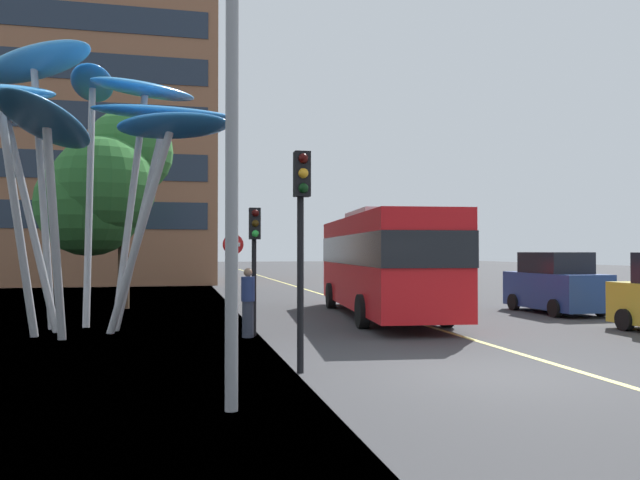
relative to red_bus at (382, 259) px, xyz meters
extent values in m
cube|color=#38383A|center=(-1.24, -9.64, -1.97)|extent=(120.00, 240.00, 0.10)
cube|color=#E0D666|center=(0.49, -9.64, -1.93)|extent=(0.16, 144.00, 0.01)
cube|color=red|center=(0.00, 0.00, -0.11)|extent=(3.48, 10.94, 2.92)
cube|color=black|center=(0.00, 0.00, 0.30)|extent=(3.52, 11.05, 0.94)
cube|color=yellow|center=(0.52, 5.29, 1.05)|extent=(1.35, 0.23, 0.36)
cube|color=#B2B2B7|center=(0.00, 0.00, 1.47)|extent=(2.19, 3.93, 0.24)
cylinder|color=black|center=(1.54, 3.20, -1.44)|extent=(0.37, 0.98, 0.96)
cylinder|color=black|center=(-0.90, 3.43, -1.44)|extent=(0.37, 0.98, 0.96)
cylinder|color=black|center=(0.93, -3.07, -1.44)|extent=(0.37, 0.98, 0.96)
cylinder|color=black|center=(-1.51, -2.83, -1.44)|extent=(0.37, 0.98, 0.96)
cylinder|color=#9EA0A5|center=(-7.57, -1.81, 1.10)|extent=(1.54, 0.35, 6.08)
ellipsoid|color=#2D7FD1|center=(-6.91, -1.74, 4.12)|extent=(4.16, 1.88, 0.44)
cylinder|color=#9EA0A5|center=(-7.91, -0.93, 1.56)|extent=(1.05, 0.97, 6.99)
ellipsoid|color=#388EDB|center=(-7.53, -0.59, 5.04)|extent=(3.64, 3.49, 0.56)
cylinder|color=#9EA0A5|center=(-9.16, -0.05, 1.80)|extent=(0.33, 2.20, 7.49)
ellipsoid|color=#2D7FD1|center=(-9.22, 0.95, 5.52)|extent=(1.47, 3.34, 0.73)
cylinder|color=#9EA0A5|center=(-10.30, -0.89, 1.85)|extent=(0.92, 0.83, 7.57)
ellipsoid|color=#4CA3E5|center=(-10.63, -0.61, 5.63)|extent=(4.23, 3.93, 1.13)
cylinder|color=#9EA0A5|center=(-10.40, -1.81, 0.97)|extent=(1.55, 0.38, 5.84)
ellipsoid|color=#388EDB|center=(-11.07, -1.73, 3.87)|extent=(3.44, 1.99, 0.51)
cylinder|color=#9EA0A5|center=(-10.49, -2.97, 1.10)|extent=(1.03, 0.81, 6.07)
cylinder|color=#9EA0A5|center=(-9.44, -3.90, 0.65)|extent=(0.44, 1.25, 5.19)
ellipsoid|color=#4299E0|center=(-9.55, -4.41, 3.23)|extent=(2.27, 4.15, 0.87)
cylinder|color=#9EA0A5|center=(-7.53, -3.00, 0.75)|extent=(1.83, 1.34, 5.41)
ellipsoid|color=#2D7FD1|center=(-6.75, -3.53, 3.42)|extent=(3.49, 2.99, 0.69)
cylinder|color=black|center=(-4.44, -8.81, 0.05)|extent=(0.12, 0.12, 3.94)
cube|color=black|center=(-4.44, -8.95, 1.62)|extent=(0.28, 0.24, 0.80)
sphere|color=#390706|center=(-4.44, -9.08, 1.88)|extent=(0.18, 0.18, 0.18)
sphere|color=orange|center=(-4.44, -9.08, 1.62)|extent=(0.18, 0.18, 0.18)
sphere|color=black|center=(-4.44, -9.08, 1.36)|extent=(0.18, 0.18, 0.18)
cylinder|color=black|center=(-4.67, -3.77, -0.29)|extent=(0.12, 0.12, 3.27)
cube|color=black|center=(-4.67, -3.91, 0.95)|extent=(0.28, 0.24, 0.80)
sphere|color=#390706|center=(-4.67, -4.04, 1.21)|extent=(0.18, 0.18, 0.18)
sphere|color=#3A2707|center=(-4.67, -4.04, 0.95)|extent=(0.18, 0.18, 0.18)
sphere|color=green|center=(-4.67, -4.04, 0.69)|extent=(0.18, 0.18, 0.18)
cylinder|color=black|center=(5.31, -4.95, -1.62)|extent=(0.20, 0.60, 0.60)
cube|color=navy|center=(6.33, -0.15, -1.13)|extent=(1.73, 4.16, 1.23)
cube|color=black|center=(6.33, -0.15, -0.15)|extent=(1.59, 2.29, 0.73)
cylinder|color=black|center=(7.20, 1.14, -1.62)|extent=(0.20, 0.60, 0.60)
cylinder|color=black|center=(5.47, 1.14, -1.62)|extent=(0.20, 0.60, 0.60)
cylinder|color=black|center=(7.20, -1.44, -1.62)|extent=(0.20, 0.60, 0.60)
cylinder|color=black|center=(5.47, -1.44, -1.62)|extent=(0.20, 0.60, 0.60)
cylinder|color=gray|center=(-5.86, -11.23, 1.78)|extent=(0.18, 0.18, 7.40)
cylinder|color=brown|center=(-8.58, 5.05, -0.19)|extent=(0.43, 0.43, 3.46)
sphere|color=#2D6B2D|center=(-9.37, 6.20, 2.76)|extent=(2.51, 2.51, 2.51)
sphere|color=#2D6B2D|center=(-9.24, 4.22, 2.58)|extent=(3.73, 3.73, 3.73)
sphere|color=#2D6B2D|center=(-9.35, 5.17, 3.43)|extent=(2.45, 2.45, 2.45)
sphere|color=#2D6B2D|center=(-9.76, 4.54, 2.00)|extent=(3.87, 3.87, 3.87)
sphere|color=#2D6B2D|center=(-8.43, 5.48, 4.08)|extent=(3.33, 3.33, 3.33)
cylinder|color=#2D3342|center=(-4.85, -3.98, -1.47)|extent=(0.29, 0.29, 0.91)
cylinder|color=navy|center=(-4.85, -3.98, -0.70)|extent=(0.34, 0.34, 0.61)
sphere|color=#937056|center=(-4.85, -3.98, -0.29)|extent=(0.22, 0.22, 0.22)
cylinder|color=gray|center=(-5.03, -1.65, -0.59)|extent=(0.08, 0.08, 2.66)
cylinder|color=red|center=(-5.03, -1.68, 0.44)|extent=(0.60, 0.03, 0.60)
cube|color=white|center=(-5.03, -1.71, 0.44)|extent=(0.40, 0.04, 0.11)
cube|color=brown|center=(-14.69, 26.68, 8.62)|extent=(21.12, 12.81, 21.08)
cube|color=#1E2838|center=(-14.69, 20.25, 2.44)|extent=(19.85, 0.08, 1.69)
cube|color=#1E2838|center=(-14.69, 20.25, 5.46)|extent=(19.85, 0.08, 1.69)
cube|color=#1E2838|center=(-14.69, 20.25, 8.47)|extent=(19.85, 0.08, 1.69)
cube|color=#1E2838|center=(-14.69, 20.25, 11.48)|extent=(19.85, 0.08, 1.69)
cube|color=#1E2838|center=(-14.69, 20.25, 14.49)|extent=(19.85, 0.08, 1.69)
camera|label=1|loc=(-6.58, -19.89, 0.25)|focal=35.39mm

